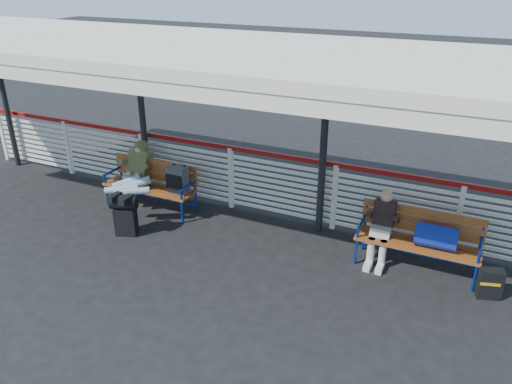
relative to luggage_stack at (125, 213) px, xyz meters
The scene contains 9 objects.
ground 1.23m from the luggage_stack, ahead, with size 60.00×60.00×0.00m, color black.
fence 2.06m from the luggage_stack, 56.09° to the left, with size 12.08×0.08×1.24m.
canopy 2.95m from the luggage_stack, 30.27° to the left, with size 12.60×3.60×3.16m.
luggage_stack is the anchor object (origin of this frame).
bench_left 1.05m from the luggage_stack, 87.97° to the left, with size 1.80×0.56×0.97m.
bench_right 4.89m from the luggage_stack, 11.87° to the left, with size 1.80×0.56×0.92m.
traveler_man 0.81m from the luggage_stack, 116.70° to the left, with size 0.93×1.64×0.77m.
companion_person 4.23m from the luggage_stack, 13.68° to the left, with size 0.32×0.66×1.15m.
suitcase_side 5.75m from the luggage_stack, ahead, with size 0.35×0.27×0.44m.
Camera 1 is at (4.05, -5.67, 4.25)m, focal length 35.00 mm.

